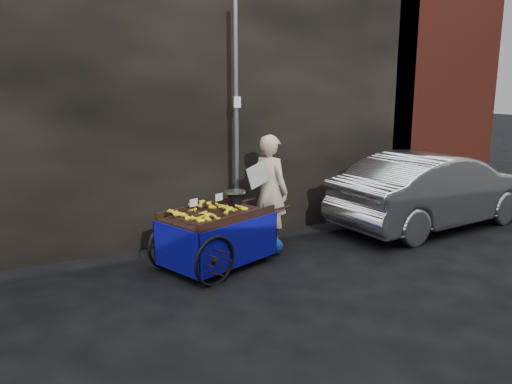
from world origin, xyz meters
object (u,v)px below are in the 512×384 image
vendor (270,190)px  parked_car (435,190)px  banana_cart (214,220)px  plastic_bag (274,246)px

vendor → parked_car: (3.36, -0.43, -0.23)m
parked_car → banana_cart: bearing=86.4°
vendor → parked_car: bearing=-119.1°
banana_cart → parked_car: (4.60, 0.14, -0.00)m
banana_cart → parked_car: bearing=-18.6°
banana_cart → vendor: vendor is taller
banana_cart → plastic_bag: 1.19m
plastic_bag → parked_car: bearing=1.1°
plastic_bag → parked_car: parked_car is taller
vendor → plastic_bag: (-0.20, -0.50, -0.81)m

